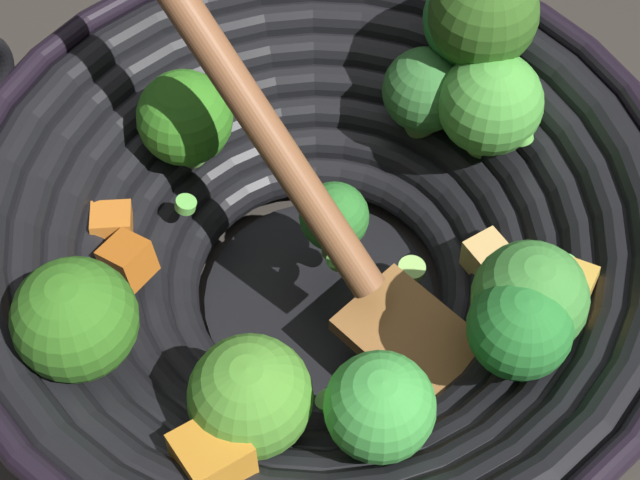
% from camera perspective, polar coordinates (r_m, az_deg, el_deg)
% --- Properties ---
extents(ground_plane, '(4.00, 4.00, 0.00)m').
position_cam_1_polar(ground_plane, '(0.57, -0.03, -3.85)').
color(ground_plane, '#332D28').
extents(wok, '(0.38, 0.41, 0.22)m').
position_cam_1_polar(wok, '(0.51, 0.31, 0.34)').
color(wok, black).
rests_on(wok, ground).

